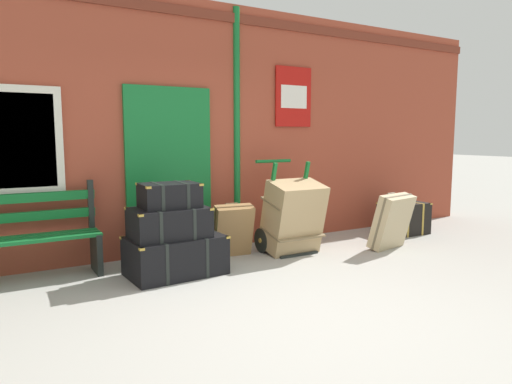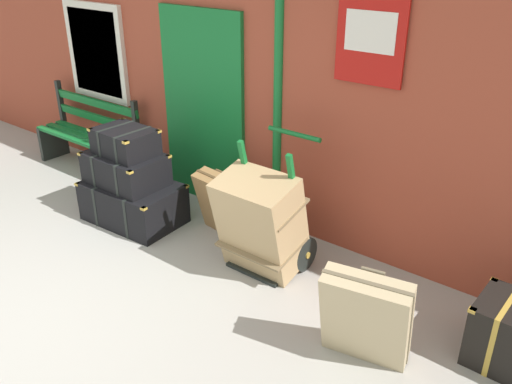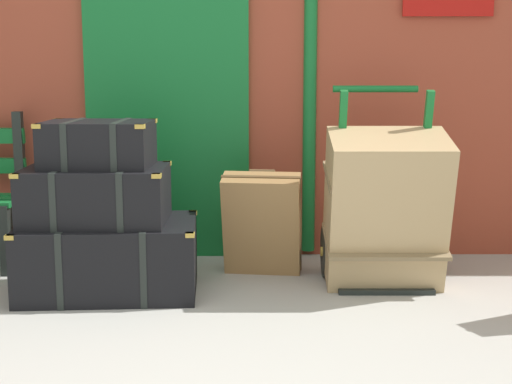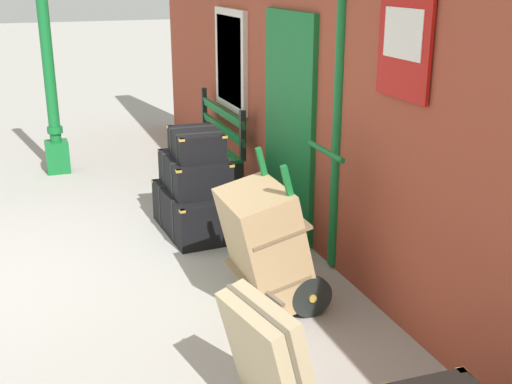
{
  "view_description": "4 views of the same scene",
  "coord_description": "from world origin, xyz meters",
  "views": [
    {
      "loc": [
        -2.24,
        -3.08,
        1.5
      ],
      "look_at": [
        0.63,
        1.85,
        0.8
      ],
      "focal_mm": 32.34,
      "sensor_mm": 36.0,
      "label": 1
    },
    {
      "loc": [
        3.55,
        -1.56,
        2.75
      ],
      "look_at": [
        1.03,
        1.66,
        0.77
      ],
      "focal_mm": 37.52,
      "sensor_mm": 36.0,
      "label": 2
    },
    {
      "loc": [
        0.32,
        -2.59,
        1.32
      ],
      "look_at": [
        0.33,
        1.65,
        0.58
      ],
      "focal_mm": 51.88,
      "sensor_mm": 36.0,
      "label": 3
    },
    {
      "loc": [
        5.27,
        0.05,
        2.43
      ],
      "look_at": [
        0.64,
        1.76,
        0.75
      ],
      "focal_mm": 45.69,
      "sensor_mm": 36.0,
      "label": 4
    }
  ],
  "objects": [
    {
      "name": "ground_plane",
      "position": [
        0.0,
        0.0,
        0.0
      ],
      "size": [
        60.0,
        60.0,
        0.0
      ],
      "primitive_type": "plane",
      "color": "#A3A099"
    },
    {
      "name": "brick_facade",
      "position": [
        -0.02,
        2.6,
        1.6
      ],
      "size": [
        10.4,
        0.35,
        3.2
      ],
      "color": "#9E422D",
      "rests_on": "ground"
    },
    {
      "name": "platform_bench",
      "position": [
        -2.02,
        2.16,
        0.44
      ],
      "size": [
        1.6,
        0.43,
        1.01
      ],
      "color": "#146B2D",
      "rests_on": "ground"
    },
    {
      "name": "steamer_trunk_base",
      "position": [
        -0.54,
        1.58,
        0.21
      ],
      "size": [
        1.05,
        0.71,
        0.43
      ],
      "color": "black",
      "rests_on": "ground"
    },
    {
      "name": "steamer_trunk_middle",
      "position": [
        -0.6,
        1.58,
        0.58
      ],
      "size": [
        0.81,
        0.56,
        0.33
      ],
      "color": "black",
      "rests_on": "steamer_trunk_base"
    },
    {
      "name": "steamer_trunk_top",
      "position": [
        -0.58,
        1.6,
        0.87
      ],
      "size": [
        0.62,
        0.47,
        0.27
      ],
      "color": "black",
      "rests_on": "steamer_trunk_middle"
    },
    {
      "name": "porters_trolley",
      "position": [
        1.08,
        1.85,
        0.27
      ],
      "size": [
        0.71,
        0.66,
        1.18
      ],
      "color": "black",
      "rests_on": "ground"
    },
    {
      "name": "large_brown_trunk",
      "position": [
        1.08,
        1.67,
        0.48
      ],
      "size": [
        0.7,
        0.63,
        0.96
      ],
      "color": "tan",
      "rests_on": "ground"
    },
    {
      "name": "suitcase_brown",
      "position": [
        2.34,
        1.21,
        0.37
      ],
      "size": [
        0.66,
        0.48,
        0.75
      ],
      "color": "tan",
      "rests_on": "ground"
    },
    {
      "name": "suitcase_oxblood",
      "position": [
        0.36,
        1.95,
        0.33
      ],
      "size": [
        0.52,
        0.4,
        0.67
      ],
      "color": "olive",
      "rests_on": "ground"
    },
    {
      "name": "corner_trunk",
      "position": [
        3.25,
        1.82,
        0.24
      ],
      "size": [
        0.7,
        0.51,
        0.49
      ],
      "color": "black",
      "rests_on": "ground"
    }
  ]
}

